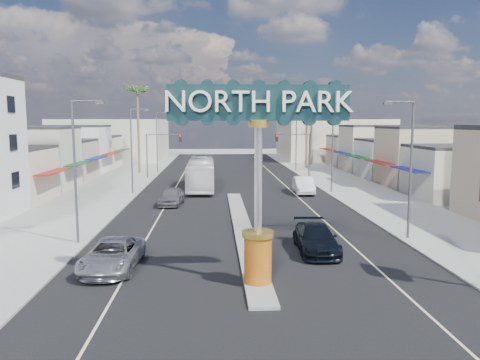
{
  "coord_description": "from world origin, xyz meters",
  "views": [
    {
      "loc": [
        -2.03,
        -19.18,
        7.71
      ],
      "look_at": [
        -0.44,
        9.14,
        4.12
      ],
      "focal_mm": 35.0,
      "sensor_mm": 36.0,
      "label": 1
    }
  ],
  "objects": [
    {
      "name": "traffic_signal_left",
      "position": [
        -9.18,
        43.99,
        4.27
      ],
      "size": [
        5.09,
        0.45,
        6.0
      ],
      "color": "#47474C",
      "rests_on": "ground"
    },
    {
      "name": "traffic_signal_right",
      "position": [
        9.18,
        43.99,
        4.27
      ],
      "size": [
        5.09,
        0.45,
        6.0
      ],
      "color": "#47474C",
      "rests_on": "ground"
    },
    {
      "name": "streetlight_r_mid",
      "position": [
        10.43,
        30.0,
        5.07
      ],
      "size": [
        2.03,
        0.22,
        9.0
      ],
      "color": "#47474C",
      "rests_on": "ground"
    },
    {
      "name": "city_bus",
      "position": [
        -3.52,
        33.42,
        1.73
      ],
      "size": [
        2.99,
        12.41,
        3.45
      ],
      "primitive_type": "imported",
      "rotation": [
        0.0,
        0.0,
        0.01
      ],
      "color": "white",
      "rests_on": "ground"
    },
    {
      "name": "ground",
      "position": [
        0.0,
        30.0,
        0.0
      ],
      "size": [
        160.0,
        160.0,
        0.0
      ],
      "primitive_type": "plane",
      "color": "gray",
      "rests_on": "ground"
    },
    {
      "name": "palm_right_mid",
      "position": [
        13.0,
        56.0,
        10.6
      ],
      "size": [
        2.6,
        2.6,
        12.1
      ],
      "color": "brown",
      "rests_on": "ground"
    },
    {
      "name": "car_parked_left",
      "position": [
        -5.97,
        23.59,
        0.81
      ],
      "size": [
        2.33,
        4.9,
        1.62
      ],
      "primitive_type": "imported",
      "rotation": [
        0.0,
        0.0,
        -0.09
      ],
      "color": "slate",
      "rests_on": "ground"
    },
    {
      "name": "streetlight_l_mid",
      "position": [
        -10.43,
        30.0,
        5.07
      ],
      "size": [
        2.03,
        0.22,
        9.0
      ],
      "color": "#47474C",
      "rests_on": "ground"
    },
    {
      "name": "sidewalk_right",
      "position": [
        14.0,
        30.0,
        0.06
      ],
      "size": [
        8.0,
        120.0,
        0.12
      ],
      "primitive_type": "cube",
      "color": "gray",
      "rests_on": "ground"
    },
    {
      "name": "sidewalk_left",
      "position": [
        -14.0,
        30.0,
        0.06
      ],
      "size": [
        8.0,
        120.0,
        0.12
      ],
      "primitive_type": "cube",
      "color": "gray",
      "rests_on": "ground"
    },
    {
      "name": "streetlight_l_near",
      "position": [
        -10.43,
        10.0,
        5.07
      ],
      "size": [
        2.03,
        0.22,
        9.0
      ],
      "color": "#47474C",
      "rests_on": "ground"
    },
    {
      "name": "median_island",
      "position": [
        0.0,
        14.0,
        0.08
      ],
      "size": [
        1.3,
        30.0,
        0.16
      ],
      "primitive_type": "cube",
      "color": "gray",
      "rests_on": "ground"
    },
    {
      "name": "car_parked_right",
      "position": [
        7.52,
        29.84,
        0.89
      ],
      "size": [
        2.17,
        5.49,
        1.78
      ],
      "primitive_type": "imported",
      "rotation": [
        0.0,
        0.0,
        -0.05
      ],
      "color": "white",
      "rests_on": "ground"
    },
    {
      "name": "storefront_row_right",
      "position": [
        24.0,
        43.0,
        3.0
      ],
      "size": [
        12.0,
        42.0,
        6.0
      ],
      "primitive_type": "cube",
      "color": "#B7B29E",
      "rests_on": "ground"
    },
    {
      "name": "suv_left",
      "position": [
        -7.33,
        4.79,
        0.78
      ],
      "size": [
        2.87,
        5.74,
        1.56
      ],
      "primitive_type": "imported",
      "rotation": [
        0.0,
        0.0,
        -0.05
      ],
      "color": "#A6A6AB",
      "rests_on": "ground"
    },
    {
      "name": "suv_right",
      "position": [
        3.96,
        7.49,
        0.8
      ],
      "size": [
        2.44,
        5.61,
        1.61
      ],
      "primitive_type": "imported",
      "rotation": [
        0.0,
        0.0,
        -0.04
      ],
      "color": "black",
      "rests_on": "ground"
    },
    {
      "name": "road",
      "position": [
        0.0,
        30.0,
        0.01
      ],
      "size": [
        20.0,
        120.0,
        0.01
      ],
      "primitive_type": "cube",
      "color": "black",
      "rests_on": "ground"
    },
    {
      "name": "gateway_sign",
      "position": [
        0.0,
        1.98,
        5.93
      ],
      "size": [
        8.2,
        1.5,
        9.15
      ],
      "color": "#B0550D",
      "rests_on": "median_island"
    },
    {
      "name": "backdrop_far_right",
      "position": [
        22.0,
        75.0,
        4.0
      ],
      "size": [
        20.0,
        20.0,
        8.0
      ],
      "primitive_type": "cube",
      "color": "beige",
      "rests_on": "ground"
    },
    {
      "name": "palm_right_far",
      "position": [
        15.0,
        62.0,
        12.39
      ],
      "size": [
        2.6,
        2.6,
        14.1
      ],
      "color": "brown",
      "rests_on": "ground"
    },
    {
      "name": "streetlight_r_far",
      "position": [
        10.43,
        52.0,
        5.07
      ],
      "size": [
        2.03,
        0.22,
        9.0
      ],
      "color": "#47474C",
      "rests_on": "ground"
    },
    {
      "name": "palm_left_far",
      "position": [
        -13.0,
        50.0,
        11.5
      ],
      "size": [
        2.6,
        2.6,
        13.1
      ],
      "color": "brown",
      "rests_on": "ground"
    },
    {
      "name": "storefront_row_left",
      "position": [
        -24.0,
        43.0,
        3.0
      ],
      "size": [
        12.0,
        42.0,
        6.0
      ],
      "primitive_type": "cube",
      "color": "beige",
      "rests_on": "ground"
    },
    {
      "name": "backdrop_far_left",
      "position": [
        -22.0,
        75.0,
        4.0
      ],
      "size": [
        20.0,
        20.0,
        8.0
      ],
      "primitive_type": "cube",
      "color": "#B7B29E",
      "rests_on": "ground"
    },
    {
      "name": "streetlight_r_near",
      "position": [
        10.43,
        10.0,
        5.07
      ],
      "size": [
        2.03,
        0.22,
        9.0
      ],
      "color": "#47474C",
      "rests_on": "ground"
    },
    {
      "name": "streetlight_l_far",
      "position": [
        -10.43,
        52.0,
        5.07
      ],
      "size": [
        2.03,
        0.22,
        9.0
      ],
      "color": "#47474C",
      "rests_on": "ground"
    }
  ]
}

